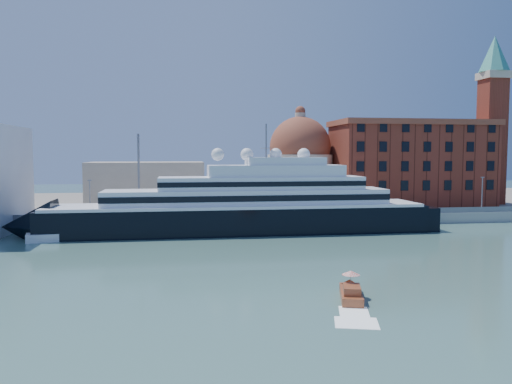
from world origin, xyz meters
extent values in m
plane|color=#375F57|center=(0.00, 0.00, 0.00)|extent=(400.00, 400.00, 0.00)
cube|color=gray|center=(0.00, 34.00, 1.25)|extent=(180.00, 10.00, 2.50)
cube|color=slate|center=(0.00, 75.00, 1.00)|extent=(260.00, 72.00, 2.00)
cube|color=slate|center=(0.00, 29.50, 3.10)|extent=(180.00, 0.10, 1.20)
cube|color=black|center=(0.41, 23.00, 2.18)|extent=(77.27, 11.89, 6.44)
cone|color=black|center=(-40.20, 23.00, 2.18)|extent=(9.91, 11.89, 11.89)
cube|color=black|center=(39.05, 23.00, 1.98)|extent=(5.94, 10.90, 5.94)
cube|color=white|center=(0.41, 23.00, 5.65)|extent=(75.29, 12.09, 0.59)
cube|color=white|center=(2.39, 23.00, 7.43)|extent=(57.46, 9.91, 2.97)
cube|color=black|center=(2.39, 18.05, 7.43)|extent=(57.46, 0.15, 1.19)
cube|color=white|center=(5.37, 23.00, 10.20)|extent=(41.61, 8.92, 2.58)
cube|color=white|center=(8.34, 23.00, 12.68)|extent=(27.74, 7.93, 2.38)
cube|color=white|center=(10.32, 23.00, 14.66)|extent=(15.85, 6.93, 1.59)
cylinder|color=slate|center=(6.36, 23.00, 18.82)|extent=(0.30, 0.30, 6.93)
sphere|color=white|center=(-3.55, 23.00, 16.05)|extent=(2.58, 2.58, 2.58)
sphere|color=white|center=(2.39, 23.00, 16.05)|extent=(2.58, 2.58, 2.58)
sphere|color=white|center=(8.34, 23.00, 16.05)|extent=(2.58, 2.58, 2.58)
sphere|color=white|center=(14.28, 23.00, 16.05)|extent=(2.58, 2.58, 2.58)
cube|color=white|center=(-33.11, 19.23, 0.63)|extent=(13.18, 6.97, 1.67)
cube|color=white|center=(-31.07, 19.71, 1.99)|extent=(4.68, 3.51, 1.26)
cube|color=brown|center=(7.59, -25.63, 0.40)|extent=(4.04, 7.20, 1.14)
cube|color=brown|center=(7.28, -26.72, 1.37)|extent=(2.53, 3.24, 0.91)
cylinder|color=slate|center=(7.74, -25.08, 1.82)|extent=(0.07, 0.07, 1.82)
cone|color=red|center=(7.74, -25.08, 2.85)|extent=(2.05, 2.05, 0.46)
cube|color=maroon|center=(52.00, 52.00, 13.00)|extent=(42.00, 18.00, 22.00)
cube|color=brown|center=(52.00, 52.00, 24.50)|extent=(43.00, 19.00, 1.50)
cube|color=maroon|center=(76.00, 52.00, 19.50)|extent=(6.00, 6.00, 35.00)
cube|color=beige|center=(76.00, 52.00, 38.00)|extent=(7.00, 7.00, 2.00)
cone|color=teal|center=(76.00, 52.00, 44.00)|extent=(8.40, 8.40, 10.00)
cylinder|color=beige|center=(22.00, 58.00, 9.00)|extent=(18.00, 18.00, 14.00)
sphere|color=brown|center=(22.00, 58.00, 18.00)|extent=(17.00, 17.00, 17.00)
cylinder|color=beige|center=(22.00, 58.00, 26.00)|extent=(3.00, 3.00, 3.00)
cube|color=beige|center=(8.00, 56.00, 7.00)|extent=(18.00, 14.00, 10.00)
cube|color=beige|center=(-20.00, 58.00, 8.00)|extent=(30.00, 16.00, 12.00)
cylinder|color=slate|center=(-30.00, 31.00, 6.50)|extent=(0.24, 0.24, 8.00)
cube|color=slate|center=(-30.00, 31.00, 10.60)|extent=(0.80, 0.30, 0.25)
cylinder|color=slate|center=(0.00, 31.00, 6.50)|extent=(0.24, 0.24, 8.00)
cube|color=slate|center=(0.00, 31.00, 10.60)|extent=(0.80, 0.30, 0.25)
cylinder|color=slate|center=(30.00, 31.00, 6.50)|extent=(0.24, 0.24, 8.00)
cube|color=slate|center=(30.00, 31.00, 10.60)|extent=(0.80, 0.30, 0.25)
cylinder|color=slate|center=(60.00, 31.00, 6.50)|extent=(0.24, 0.24, 8.00)
cube|color=slate|center=(60.00, 31.00, 10.60)|extent=(0.80, 0.30, 0.25)
cylinder|color=slate|center=(-20.00, 33.00, 11.50)|extent=(0.50, 0.50, 18.00)
camera|label=1|loc=(-11.06, -77.88, 16.14)|focal=35.00mm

